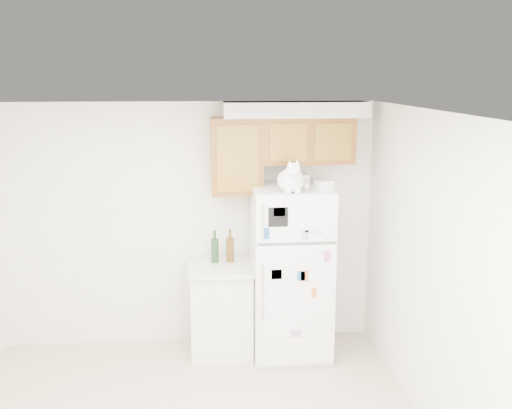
{
  "coord_description": "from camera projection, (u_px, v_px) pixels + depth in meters",
  "views": [
    {
      "loc": [
        0.13,
        -3.97,
        2.76
      ],
      "look_at": [
        0.66,
        1.55,
        1.55
      ],
      "focal_mm": 42.0,
      "sensor_mm": 36.0,
      "label": 1
    }
  ],
  "objects": [
    {
      "name": "bottle_amber",
      "position": [
        230.0,
        245.0,
        5.97
      ],
      "size": [
        0.08,
        0.08,
        0.34
      ],
      "primitive_type": null,
      "color": "#593814",
      "rests_on": "base_counter"
    },
    {
      "name": "cat",
      "position": [
        291.0,
        179.0,
        5.47
      ],
      "size": [
        0.31,
        0.45,
        0.32
      ],
      "color": "white",
      "rests_on": "refrigerator"
    },
    {
      "name": "room_shell",
      "position": [
        199.0,
        228.0,
        4.33
      ],
      "size": [
        3.84,
        4.04,
        2.52
      ],
      "color": "white",
      "rests_on": "ground_plane"
    },
    {
      "name": "bottle_green",
      "position": [
        215.0,
        246.0,
        5.95
      ],
      "size": [
        0.08,
        0.08,
        0.33
      ],
      "primitive_type": null,
      "color": "#19381E",
      "rests_on": "base_counter"
    },
    {
      "name": "refrigerator",
      "position": [
        291.0,
        272.0,
        5.91
      ],
      "size": [
        0.76,
        0.78,
        1.7
      ],
      "color": "white",
      "rests_on": "ground_plane"
    },
    {
      "name": "storage_box_front",
      "position": [
        324.0,
        185.0,
        5.59
      ],
      "size": [
        0.17,
        0.15,
        0.09
      ],
      "primitive_type": "cube",
      "rotation": [
        0.0,
        0.0,
        0.28
      ],
      "color": "white",
      "rests_on": "refrigerator"
    },
    {
      "name": "storage_box_back",
      "position": [
        299.0,
        179.0,
        5.88
      ],
      "size": [
        0.2,
        0.15,
        0.1
      ],
      "primitive_type": "cube",
      "rotation": [
        0.0,
        0.0,
        0.15
      ],
      "color": "white",
      "rests_on": "refrigerator"
    },
    {
      "name": "base_counter",
      "position": [
        221.0,
        308.0,
        6.0
      ],
      "size": [
        0.64,
        0.64,
        0.92
      ],
      "color": "white",
      "rests_on": "ground_plane"
    }
  ]
}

